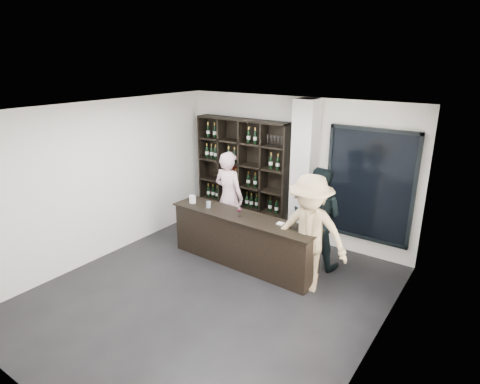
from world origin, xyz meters
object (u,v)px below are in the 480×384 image
Objects in this scene: taster_pink at (229,196)px; customer at (309,234)px; wine_shelf at (243,174)px; taster_black at (317,218)px; tasting_counter at (242,240)px.

taster_pink is 2.31m from customer.
wine_shelf is 2.78m from customer.
taster_black is at bearing -18.80° from wine_shelf.
wine_shelf reaches higher than taster_black.
taster_black reaches higher than tasting_counter.
wine_shelf is 2.24m from taster_black.
wine_shelf is 0.78m from taster_pink.
wine_shelf reaches higher than taster_pink.
tasting_counter is at bearing 141.89° from taster_pink.
customer is at bearing 97.64° from taster_black.
customer is at bearing -33.12° from wine_shelf.
wine_shelf is 1.31× the size of taster_black.
taster_pink is (-0.86, 0.75, 0.45)m from tasting_counter.
taster_pink is 1.94m from taster_black.
wine_shelf is 1.24× the size of customer.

